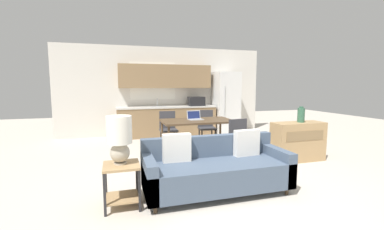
{
  "coord_description": "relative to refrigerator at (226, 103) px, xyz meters",
  "views": [
    {
      "loc": [
        -1.49,
        -3.34,
        1.54
      ],
      "look_at": [
        -0.04,
        1.5,
        0.95
      ],
      "focal_mm": 24.0,
      "sensor_mm": 36.0,
      "label": 1
    }
  ],
  "objects": [
    {
      "name": "dining_chair_near_right",
      "position": [
        -1.14,
        -2.98,
        -0.48
      ],
      "size": [
        0.47,
        0.47,
        0.89
      ],
      "rotation": [
        0.0,
        0.0,
        3.26
      ],
      "color": "#38383D",
      "rests_on": "ground_plane"
    },
    {
      "name": "ground_plane",
      "position": [
        -1.89,
        -4.2,
        -0.97
      ],
      "size": [
        20.0,
        20.0,
        0.0
      ],
      "primitive_type": "plane",
      "color": "beige"
    },
    {
      "name": "laptop",
      "position": [
        -1.68,
        -2.08,
        -0.15
      ],
      "size": [
        0.34,
        0.28,
        0.2
      ],
      "rotation": [
        0.0,
        0.0,
        0.08
      ],
      "color": "#B7BABC",
      "rests_on": "dining_table"
    },
    {
      "name": "dining_table",
      "position": [
        -1.65,
        -2.17,
        -0.27
      ],
      "size": [
        1.57,
        0.91,
        0.77
      ],
      "color": "brown",
      "rests_on": "ground_plane"
    },
    {
      "name": "table_lamp",
      "position": [
        -3.35,
        -4.27,
        -0.07
      ],
      "size": [
        0.31,
        0.31,
        0.61
      ],
      "color": "#B2A893",
      "rests_on": "side_table"
    },
    {
      "name": "dining_chair_far_left",
      "position": [
        -2.15,
        -1.36,
        -0.48
      ],
      "size": [
        0.44,
        0.44,
        0.89
      ],
      "rotation": [
        0.0,
        0.0,
        -0.05
      ],
      "color": "#38383D",
      "rests_on": "ground_plane"
    },
    {
      "name": "dining_chair_far_right",
      "position": [
        -1.14,
        -1.36,
        -0.48
      ],
      "size": [
        0.47,
        0.47,
        0.89
      ],
      "rotation": [
        0.0,
        0.0,
        -0.12
      ],
      "color": "#38383D",
      "rests_on": "ground_plane"
    },
    {
      "name": "couch",
      "position": [
        -2.03,
        -4.19,
        -0.64
      ],
      "size": [
        2.06,
        0.8,
        0.86
      ],
      "color": "#3D2D1E",
      "rests_on": "ground_plane"
    },
    {
      "name": "refrigerator",
      "position": [
        0.0,
        0.0,
        0.0
      ],
      "size": [
        0.72,
        0.79,
        1.95
      ],
      "color": "white",
      "rests_on": "ground_plane"
    },
    {
      "name": "side_table",
      "position": [
        -3.33,
        -4.3,
        -0.6
      ],
      "size": [
        0.44,
        0.44,
        0.55
      ],
      "color": "tan",
      "rests_on": "ground_plane"
    },
    {
      "name": "credenza",
      "position": [
        0.17,
        -3.23,
        -0.58
      ],
      "size": [
        1.08,
        0.42,
        0.79
      ],
      "color": "tan",
      "rests_on": "ground_plane"
    },
    {
      "name": "vase",
      "position": [
        0.22,
        -3.22,
        -0.03
      ],
      "size": [
        0.14,
        0.14,
        0.32
      ],
      "color": "#336047",
      "rests_on": "credenza"
    },
    {
      "name": "kitchen_counter",
      "position": [
        -1.87,
        0.13,
        -0.13
      ],
      "size": [
        2.97,
        0.65,
        2.15
      ],
      "color": "#8E704C",
      "rests_on": "ground_plane"
    },
    {
      "name": "wall_back",
      "position": [
        -1.9,
        0.43,
        0.38
      ],
      "size": [
        6.4,
        0.07,
        2.7
      ],
      "color": "silver",
      "rests_on": "ground_plane"
    }
  ]
}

